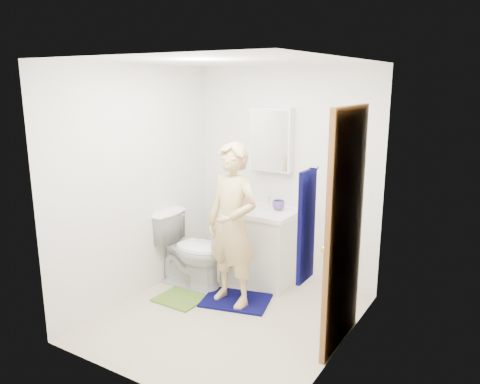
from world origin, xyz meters
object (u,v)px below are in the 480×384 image
(towel, at_px, (306,226))
(medicine_cabinet, at_px, (272,140))
(man, at_px, (232,225))
(toothbrush_cup, at_px, (279,205))
(soap_dispenser, at_px, (247,200))
(vanity_cabinet, at_px, (261,248))
(toilet, at_px, (191,249))

(towel, bearing_deg, medicine_cabinet, 124.61)
(towel, bearing_deg, man, 143.76)
(towel, xyz_separation_m, man, (-1.15, 0.84, -0.41))
(medicine_cabinet, bearing_deg, toothbrush_cup, -39.91)
(medicine_cabinet, distance_m, man, 1.15)
(medicine_cabinet, height_order, man, medicine_cabinet)
(soap_dispenser, xyz_separation_m, toothbrush_cup, (0.32, 0.14, -0.05))
(soap_dispenser, height_order, man, man)
(towel, xyz_separation_m, soap_dispenser, (-1.33, 1.42, -0.29))
(vanity_cabinet, distance_m, medicine_cabinet, 1.22)
(towel, height_order, toothbrush_cup, towel)
(vanity_cabinet, distance_m, towel, 2.08)
(medicine_cabinet, xyz_separation_m, towel, (1.18, -1.71, -0.35))
(vanity_cabinet, bearing_deg, toothbrush_cup, 24.14)
(soap_dispenser, bearing_deg, toothbrush_cup, 24.03)
(soap_dispenser, distance_m, toothbrush_cup, 0.36)
(medicine_cabinet, bearing_deg, soap_dispenser, -117.06)
(toilet, relative_size, toothbrush_cup, 6.09)
(toilet, relative_size, soap_dispenser, 3.94)
(soap_dispenser, bearing_deg, vanity_cabinet, 23.91)
(vanity_cabinet, xyz_separation_m, toothbrush_cup, (0.18, 0.08, 0.50))
(soap_dispenser, distance_m, man, 0.61)
(medicine_cabinet, height_order, toothbrush_cup, medicine_cabinet)
(medicine_cabinet, bearing_deg, toilet, -130.35)
(vanity_cabinet, relative_size, soap_dispenser, 3.77)
(towel, height_order, toilet, towel)
(toilet, bearing_deg, vanity_cabinet, -52.45)
(medicine_cabinet, height_order, soap_dispenser, medicine_cabinet)
(vanity_cabinet, relative_size, toilet, 0.96)
(toilet, xyz_separation_m, man, (0.64, -0.15, 0.43))
(vanity_cabinet, bearing_deg, towel, -51.53)
(towel, relative_size, toothbrush_cup, 5.83)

